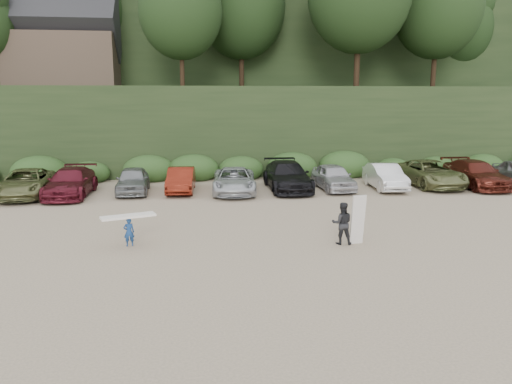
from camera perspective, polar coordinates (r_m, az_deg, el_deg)
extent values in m
plane|color=tan|center=(18.72, 0.23, -5.66)|extent=(120.00, 120.00, 0.00)
cube|color=black|center=(39.93, -3.93, 7.51)|extent=(80.00, 14.00, 6.00)
cube|color=black|center=(57.90, -5.09, 13.48)|extent=(90.00, 30.00, 16.00)
ellipsoid|color=black|center=(40.26, -4.09, 18.95)|extent=(66.00, 12.00, 10.00)
cube|color=#2B491E|center=(32.68, -4.06, 2.53)|extent=(46.20, 2.00, 1.20)
cube|color=brown|center=(42.97, -20.87, 13.75)|extent=(8.00, 6.00, 4.00)
imported|color=#64683C|center=(29.53, -24.82, 0.92)|extent=(2.79, 5.46, 1.47)
imported|color=#581420|center=(28.73, -20.41, 1.03)|extent=(2.23, 5.25, 1.51)
imported|color=gray|center=(28.69, -13.89, 1.32)|extent=(1.84, 4.30, 1.45)
imported|color=maroon|center=(28.49, -8.57, 1.37)|extent=(1.66, 4.23, 1.37)
imported|color=#B6B9BD|center=(27.89, -2.51, 1.32)|extent=(2.72, 5.22, 1.40)
imported|color=black|center=(28.83, 3.59, 1.84)|extent=(2.29, 5.60, 1.62)
imported|color=#B4B3B8|center=(29.22, 8.84, 1.72)|extent=(1.90, 4.42, 1.49)
imported|color=silver|center=(30.04, 14.54, 1.72)|extent=(1.81, 4.51, 1.46)
imported|color=olive|center=(31.74, 19.31, 2.01)|extent=(2.67, 5.61, 1.55)
imported|color=#4F1A12|center=(32.41, 23.79, 1.88)|extent=(2.24, 5.41, 1.56)
imported|color=navy|center=(18.58, -14.31, -4.45)|extent=(0.42, 0.32, 1.05)
cube|color=white|center=(18.43, -14.40, -2.70)|extent=(1.98, 1.14, 0.08)
imported|color=black|center=(18.47, 9.82, -3.54)|extent=(0.86, 0.72, 1.56)
cube|color=beige|center=(18.50, 11.56, -3.12)|extent=(0.55, 0.34, 1.84)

